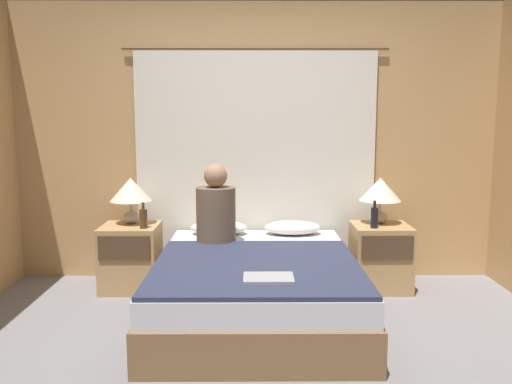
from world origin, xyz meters
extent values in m
plane|color=gray|center=(0.00, 0.00, 0.00)|extent=(16.00, 16.00, 0.00)
cube|color=tan|center=(0.00, 1.73, 1.25)|extent=(4.49, 0.06, 2.50)
cube|color=white|center=(0.00, 1.67, 1.03)|extent=(2.17, 0.02, 2.07)
cylinder|color=brown|center=(0.00, 1.67, 2.09)|extent=(2.37, 0.02, 0.02)
cube|color=olive|center=(0.00, 0.63, 0.14)|extent=(1.48, 1.97, 0.29)
cube|color=silver|center=(0.00, 0.63, 0.37)|extent=(1.44, 1.93, 0.17)
cube|color=tan|center=(-1.08, 1.32, 0.28)|extent=(0.48, 0.46, 0.56)
cube|color=#4C3823|center=(-1.08, 1.08, 0.42)|extent=(0.43, 0.02, 0.20)
cube|color=tan|center=(1.08, 1.32, 0.28)|extent=(0.48, 0.46, 0.56)
cube|color=#4C3823|center=(1.08, 1.08, 0.42)|extent=(0.43, 0.02, 0.20)
ellipsoid|color=#B2A899|center=(-1.08, 1.40, 0.62)|extent=(0.14, 0.14, 0.11)
cylinder|color=#B2A893|center=(-1.08, 1.40, 0.72)|extent=(0.02, 0.02, 0.09)
cone|color=silver|center=(-1.08, 1.40, 0.87)|extent=(0.36, 0.36, 0.20)
ellipsoid|color=#B2A899|center=(1.08, 1.40, 0.62)|extent=(0.14, 0.14, 0.11)
cylinder|color=#B2A893|center=(1.08, 1.40, 0.72)|extent=(0.02, 0.02, 0.09)
cone|color=silver|center=(1.08, 1.40, 0.87)|extent=(0.36, 0.36, 0.20)
ellipsoid|color=silver|center=(-0.32, 1.43, 0.52)|extent=(0.50, 0.30, 0.12)
ellipsoid|color=silver|center=(0.32, 1.43, 0.52)|extent=(0.50, 0.30, 0.12)
cube|color=#2D334C|center=(0.00, 0.37, 0.48)|extent=(1.42, 1.38, 0.03)
cylinder|color=brown|center=(-0.33, 1.09, 0.69)|extent=(0.32, 0.32, 0.47)
sphere|color=#A87A5B|center=(-0.33, 1.09, 1.02)|extent=(0.19, 0.19, 0.19)
cylinder|color=#513819|center=(-0.94, 1.20, 0.64)|extent=(0.07, 0.07, 0.16)
cylinder|color=#513819|center=(-0.94, 1.20, 0.75)|extent=(0.02, 0.02, 0.06)
cylinder|color=black|center=(0.99, 1.20, 0.65)|extent=(0.06, 0.06, 0.17)
cylinder|color=black|center=(0.99, 1.20, 0.77)|extent=(0.02, 0.02, 0.06)
cube|color=#9EA0A5|center=(0.07, 0.02, 0.50)|extent=(0.31, 0.22, 0.02)
camera|label=1|loc=(-0.02, -3.25, 1.52)|focal=38.00mm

